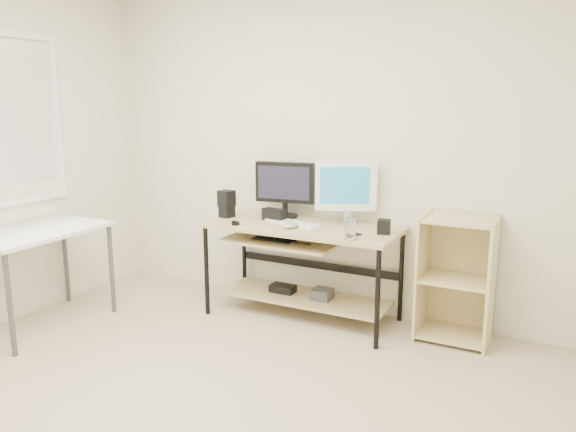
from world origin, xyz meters
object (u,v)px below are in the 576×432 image
at_px(desk, 300,251).
at_px(side_table, 37,240).
at_px(shelf_unit, 457,278).
at_px(white_imac, 346,187).
at_px(audio_controller, 228,206).
at_px(black_monitor, 285,186).

bearing_deg(desk, side_table, -147.35).
height_order(shelf_unit, white_imac, white_imac).
distance_m(desk, shelf_unit, 1.19).
distance_m(side_table, audio_controller, 1.47).
bearing_deg(audio_controller, black_monitor, 27.51).
relative_size(desk, shelf_unit, 1.67).
bearing_deg(white_imac, desk, -172.41).
xyz_separation_m(side_table, audio_controller, (0.98, 1.09, 0.16)).
height_order(shelf_unit, audio_controller, audio_controller).
height_order(side_table, audio_controller, audio_controller).
bearing_deg(audio_controller, shelf_unit, 11.40).
bearing_deg(white_imac, shelf_unit, -23.61).
bearing_deg(shelf_unit, side_table, -156.67).
relative_size(side_table, audio_controller, 6.25).
height_order(desk, shelf_unit, shelf_unit).
xyz_separation_m(white_imac, audio_controller, (-0.98, -0.15, -0.21)).
xyz_separation_m(side_table, shelf_unit, (2.83, 1.22, -0.22)).
relative_size(side_table, black_monitor, 2.01).
distance_m(side_table, shelf_unit, 3.09).
xyz_separation_m(black_monitor, audio_controller, (-0.44, -0.16, -0.18)).
height_order(white_imac, audio_controller, white_imac).
bearing_deg(black_monitor, audio_controller, -168.75).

